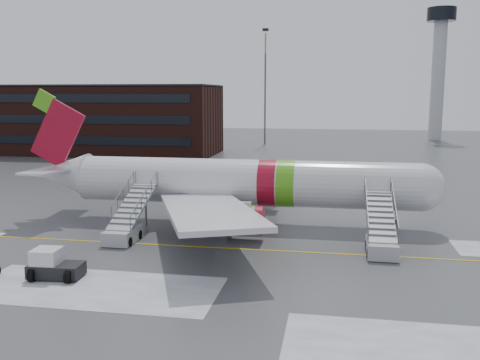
% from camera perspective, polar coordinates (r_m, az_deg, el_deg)
% --- Properties ---
extents(ground, '(260.00, 260.00, 0.00)m').
position_cam_1_polar(ground, '(38.74, -0.70, -6.91)').
color(ground, '#494C4F').
rests_on(ground, ground).
extents(airliner, '(35.03, 32.97, 11.18)m').
position_cam_1_polar(airliner, '(44.43, -0.75, -0.30)').
color(airliner, silver).
rests_on(airliner, ground).
extents(airstair_fwd, '(2.05, 7.70, 3.48)m').
position_cam_1_polar(airstair_fwd, '(37.90, 14.82, -5.92)').
color(airstair_fwd, '#A3A5AA').
rests_on(airstair_fwd, ground).
extents(airstair_aft, '(2.05, 7.70, 3.48)m').
position_cam_1_polar(airstair_aft, '(40.67, -12.05, -4.78)').
color(airstair_aft, '#ACAEB3').
rests_on(airstair_aft, ground).
extents(pushback_tug, '(3.16, 2.45, 1.75)m').
position_cam_1_polar(pushback_tug, '(33.67, -19.33, -8.56)').
color(pushback_tug, black).
rests_on(pushback_tug, ground).
extents(terminal_building, '(62.00, 16.11, 12.30)m').
position_cam_1_polar(terminal_building, '(105.38, -19.58, 6.19)').
color(terminal_building, '#3F1E16').
rests_on(terminal_building, ground).
extents(control_tower, '(6.40, 6.40, 30.00)m').
position_cam_1_polar(control_tower, '(133.79, 20.47, 12.05)').
color(control_tower, '#B2B5BA').
rests_on(control_tower, ground).
extents(light_mast_far_n, '(1.20, 1.20, 24.25)m').
position_cam_1_polar(light_mast_far_n, '(115.58, 2.71, 10.71)').
color(light_mast_far_n, '#595B60').
rests_on(light_mast_far_n, ground).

